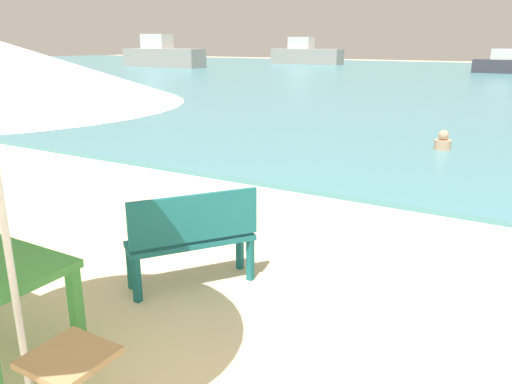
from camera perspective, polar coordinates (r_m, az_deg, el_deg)
name	(u,v)px	position (r m, az deg, el deg)	size (l,w,h in m)	color
sea_water	(512,82)	(31.89, 27.10, 11.05)	(120.00, 50.00, 0.08)	teal
side_table_wood	(72,382)	(3.31, -20.15, -19.59)	(0.44, 0.44, 0.54)	#9E7A51
bench_teal_center	(193,234)	(4.71, -7.21, -4.77)	(1.00, 1.18, 0.95)	#196066
swimmer_person	(443,142)	(11.20, 20.45, 5.36)	(0.34, 0.34, 0.41)	tan
boat_cargo_ship	(507,65)	(39.53, 26.59, 12.81)	(4.46, 1.22, 1.62)	#38383F
boat_fishing_trawler	(163,55)	(44.63, -10.55, 15.01)	(7.39, 2.02, 2.69)	gray
boat_barge	(306,54)	(49.74, 5.67, 15.28)	(6.83, 1.86, 2.48)	gray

